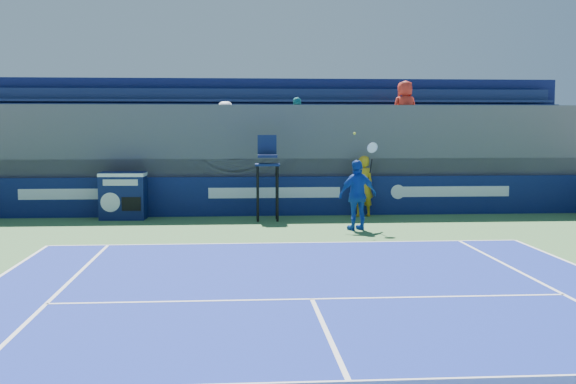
{
  "coord_description": "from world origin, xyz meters",
  "views": [
    {
      "loc": [
        -1.21,
        -4.74,
        2.76
      ],
      "look_at": [
        0.0,
        11.5,
        1.25
      ],
      "focal_mm": 45.0,
      "sensor_mm": 36.0,
      "label": 1
    }
  ],
  "objects": [
    {
      "name": "ball_person",
      "position": [
        2.65,
        16.68,
        0.93
      ],
      "size": [
        0.73,
        0.54,
        1.84
      ],
      "primitive_type": "imported",
      "rotation": [
        0.0,
        0.0,
        3.3
      ],
      "color": "gold",
      "rests_on": "apron"
    },
    {
      "name": "umpire_chair",
      "position": [
        -0.26,
        16.02,
        1.53
      ],
      "size": [
        0.71,
        0.71,
        2.48
      ],
      "color": "black",
      "rests_on": "ground"
    },
    {
      "name": "match_clock",
      "position": [
        -4.47,
        16.54,
        0.74
      ],
      "size": [
        1.35,
        0.79,
        1.4
      ],
      "color": "#0E1849",
      "rests_on": "ground"
    },
    {
      "name": "tennis_player",
      "position": [
        2.01,
        13.86,
        0.94
      ],
      "size": [
        1.17,
        0.78,
        2.57
      ],
      "color": "#1441A9",
      "rests_on": "apron"
    },
    {
      "name": "back_hoarding",
      "position": [
        0.0,
        17.1,
        0.6
      ],
      "size": [
        20.4,
        0.21,
        1.2
      ],
      "color": "#0D194D",
      "rests_on": "ground"
    },
    {
      "name": "stadium_seating",
      "position": [
        0.0,
        19.15,
        1.84
      ],
      "size": [
        21.0,
        4.05,
        4.4
      ],
      "color": "#525257",
      "rests_on": "ground"
    }
  ]
}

